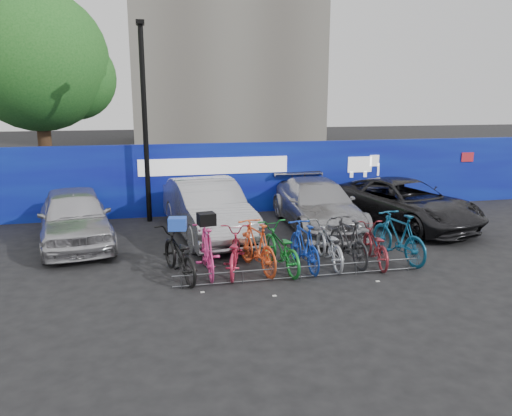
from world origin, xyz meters
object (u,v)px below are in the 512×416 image
object	(u,v)px
bike_5	(304,245)
bike_6	(329,244)
car_1	(208,209)
bike_0	(179,254)
bike_9	(398,237)
car_2	(317,205)
bike_rack	(301,272)
bike_2	(234,252)
tree	(44,65)
car_0	(75,217)
bike_8	(375,245)
bike_3	(257,246)
bike_4	(280,248)
bike_1	(207,250)
bike_7	(348,241)
car_3	(404,203)
lamppost	(145,118)

from	to	relation	value
bike_5	bike_6	size ratio (longest dim) A/B	0.95
car_1	bike_0	world-z (taller)	car_1
bike_6	bike_9	xyz separation A→B (m)	(1.76, -0.07, 0.10)
car_2	bike_9	distance (m)	3.51
bike_5	bike_rack	bearing A→B (deg)	63.23
bike_2	tree	bearing A→B (deg)	-47.87
tree	bike_rack	distance (m)	13.55
car_0	bike_rack	bearing A→B (deg)	-46.56
car_0	bike_8	bearing A→B (deg)	-34.23
bike_3	bike_8	distance (m)	2.86
car_2	bike_4	xyz separation A→B (m)	(-2.08, -3.42, -0.19)
tree	bike_0	size ratio (longest dim) A/B	3.75
tree	bike_5	bearing A→B (deg)	-54.74
bike_1	bike_7	bearing A→B (deg)	179.34
car_0	bike_9	world-z (taller)	car_0
bike_1	bike_2	distance (m)	0.61
car_2	bike_7	xyz separation A→B (m)	(-0.38, -3.34, -0.15)
bike_2	car_2	bearing A→B (deg)	-119.64
bike_rack	bike_3	distance (m)	1.18
bike_rack	bike_0	size ratio (longest dim) A/B	2.70
car_2	bike_8	bearing A→B (deg)	-84.36
bike_4	bike_rack	bearing A→B (deg)	103.73
car_0	bike_6	distance (m)	6.83
car_1	bike_3	distance (m)	3.20
car_0	bike_7	bearing A→B (deg)	-34.96
tree	bike_8	distance (m)	14.13
car_1	car_2	world-z (taller)	car_1
bike_2	bike_7	distance (m)	2.78
bike_1	bike_9	world-z (taller)	bike_9
bike_2	bike_6	xyz separation A→B (m)	(2.29, 0.05, 0.01)
bike_3	car_3	bearing A→B (deg)	-163.06
bike_2	bike_8	world-z (taller)	bike_2
bike_4	car_1	bearing A→B (deg)	-76.06
car_1	bike_6	xyz separation A→B (m)	(2.51, -3.06, -0.30)
bike_0	bike_3	distance (m)	1.78
bike_2	bike_5	bearing A→B (deg)	-168.70
car_2	bike_rack	bearing A→B (deg)	-111.71
tree	bike_rack	size ratio (longest dim) A/B	1.39
bike_4	bike_5	distance (m)	0.57
car_1	bike_9	world-z (taller)	car_1
bike_0	bike_2	size ratio (longest dim) A/B	1.10
bike_7	bike_2	bearing A→B (deg)	-5.22
bike_rack	bike_5	world-z (taller)	bike_5
car_2	bike_1	distance (m)	5.04
bike_7	bike_5	bearing A→B (deg)	-0.89
car_1	bike_9	bearing A→B (deg)	-44.33
lamppost	bike_7	bearing A→B (deg)	-48.58
bike_4	bike_5	xyz separation A→B (m)	(0.57, -0.02, 0.03)
car_2	bike_5	size ratio (longest dim) A/B	2.67
tree	bike_9	world-z (taller)	tree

